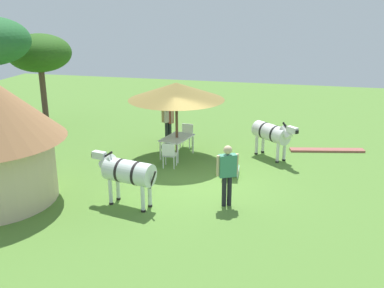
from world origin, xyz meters
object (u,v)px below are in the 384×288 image
object	(u,v)px
patio_dining_table	(177,140)
striped_lounge_chair	(230,168)
guest_beside_umbrella	(168,118)
patio_chair_east_end	(187,134)
acacia_tree_behind_hut	(39,53)
patio_chair_near_lawn	(169,153)
zebra_by_umbrella	(272,133)
standing_watcher	(227,170)
guest_behind_table	(169,119)
zebra_nearest_camera	(127,172)
shade_umbrella	(176,91)

from	to	relation	value
patio_dining_table	striped_lounge_chair	size ratio (longest dim) A/B	1.78
guest_beside_umbrella	striped_lounge_chair	bearing A→B (deg)	80.43
patio_chair_east_end	acacia_tree_behind_hut	xyz separation A→B (m)	(1.46, 6.99, 2.75)
patio_chair_near_lawn	zebra_by_umbrella	distance (m)	3.84
standing_watcher	zebra_by_umbrella	distance (m)	4.41
guest_behind_table	acacia_tree_behind_hut	bearing A→B (deg)	-138.82
patio_chair_east_end	guest_beside_umbrella	size ratio (longest dim) A/B	0.53
guest_behind_table	acacia_tree_behind_hut	distance (m)	6.61
guest_behind_table	zebra_nearest_camera	distance (m)	6.07
shade_umbrella	zebra_nearest_camera	world-z (taller)	shade_umbrella
guest_beside_umbrella	shade_umbrella	bearing A→B (deg)	62.04
shade_umbrella	acacia_tree_behind_hut	size ratio (longest dim) A/B	0.83
patio_chair_near_lawn	acacia_tree_behind_hut	size ratio (longest dim) A/B	0.22
standing_watcher	shade_umbrella	bearing A→B (deg)	95.12
patio_chair_east_end	patio_chair_near_lawn	bearing A→B (deg)	92.86
standing_watcher	zebra_by_umbrella	xyz separation A→B (m)	(4.30, -0.94, -0.14)
patio_chair_near_lawn	guest_behind_table	size ratio (longest dim) A/B	0.58
patio_dining_table	patio_chair_east_end	size ratio (longest dim) A/B	1.64
striped_lounge_chair	guest_beside_umbrella	bearing A→B (deg)	131.40
patio_dining_table	shade_umbrella	bearing A→B (deg)	-26.57
guest_beside_umbrella	zebra_nearest_camera	size ratio (longest dim) A/B	0.82
zebra_by_umbrella	acacia_tree_behind_hut	distance (m)	10.75
patio_dining_table	striped_lounge_chair	world-z (taller)	patio_dining_table
standing_watcher	striped_lounge_chair	world-z (taller)	standing_watcher
shade_umbrella	acacia_tree_behind_hut	distance (m)	7.45
shade_umbrella	guest_beside_umbrella	bearing A→B (deg)	26.81
patio_chair_near_lawn	zebra_by_umbrella	xyz separation A→B (m)	(1.85, -3.34, 0.41)
zebra_by_umbrella	standing_watcher	bearing A→B (deg)	29.21
patio_chair_east_end	guest_behind_table	size ratio (longest dim) A/B	0.58
patio_dining_table	striped_lounge_chair	xyz separation A→B (m)	(-1.37, -2.19, -0.39)
shade_umbrella	striped_lounge_chair	size ratio (longest dim) A/B	4.13
zebra_by_umbrella	acacia_tree_behind_hut	size ratio (longest dim) A/B	0.41
patio_dining_table	patio_chair_near_lawn	distance (m)	1.20
acacia_tree_behind_hut	patio_chair_east_end	bearing A→B (deg)	-101.78
guest_beside_umbrella	zebra_nearest_camera	world-z (taller)	guest_beside_umbrella
shade_umbrella	standing_watcher	bearing A→B (deg)	-146.23
patio_chair_east_end	guest_behind_table	world-z (taller)	guest_behind_table
acacia_tree_behind_hut	patio_dining_table	bearing A→B (deg)	-110.97
guest_behind_table	patio_chair_east_end	bearing A→B (deg)	15.43
standing_watcher	striped_lounge_chair	bearing A→B (deg)	67.56
zebra_by_umbrella	striped_lounge_chair	bearing A→B (deg)	11.07
standing_watcher	guest_behind_table	bearing A→B (deg)	92.19
guest_beside_umbrella	acacia_tree_behind_hut	size ratio (longest dim) A/B	0.41
patio_dining_table	patio_chair_near_lawn	xyz separation A→B (m)	(-1.19, -0.05, -0.13)
patio_chair_east_end	guest_behind_table	xyz separation A→B (m)	(0.59, 0.87, 0.42)
standing_watcher	patio_dining_table	bearing A→B (deg)	95.12
striped_lounge_chair	acacia_tree_behind_hut	distance (m)	10.40
acacia_tree_behind_hut	shade_umbrella	bearing A→B (deg)	-110.97
striped_lounge_chair	zebra_nearest_camera	bearing A→B (deg)	-133.87
patio_dining_table	guest_behind_table	xyz separation A→B (m)	(1.78, 0.80, 0.29)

